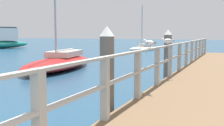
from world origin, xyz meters
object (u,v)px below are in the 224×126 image
object	(u,v)px
boat_1	(59,62)
boat_6	(143,48)
seagull_background	(168,41)
dock_piling_far	(168,56)
seagull_foreground	(149,43)
dock_piling_near	(107,76)

from	to	relation	value
boat_1	boat_6	size ratio (longest dim) A/B	1.52
seagull_background	boat_6	xyz separation A→B (m)	(-7.02, 19.57, -1.32)
dock_piling_far	seagull_foreground	size ratio (longest dim) A/B	4.75
dock_piling_far	seagull_background	xyz separation A→B (m)	(0.37, -1.70, 0.61)
seagull_foreground	seagull_background	distance (m)	1.97
dock_piling_far	seagull_foreground	distance (m)	3.74
boat_1	boat_6	xyz separation A→B (m)	(-0.68, 16.24, -0.07)
dock_piling_near	boat_6	size ratio (longest dim) A/B	0.42
seagull_background	boat_1	bearing A→B (deg)	21.42
dock_piling_far	seagull_foreground	bearing A→B (deg)	-84.19
seagull_background	dock_piling_far	bearing A→B (deg)	-28.52
seagull_background	boat_1	world-z (taller)	boat_1
boat_1	boat_6	distance (m)	16.26
boat_6	dock_piling_far	bearing A→B (deg)	129.17
seagull_background	boat_6	size ratio (longest dim) A/B	0.08
dock_piling_near	boat_6	bearing A→B (deg)	106.04
seagull_background	boat_6	bearing A→B (deg)	-21.19
dock_piling_far	seagull_background	size ratio (longest dim) A/B	5.07
dock_piling_near	dock_piling_far	distance (m)	5.24
seagull_foreground	boat_1	xyz separation A→B (m)	(-6.34, 5.29, -1.25)
dock_piling_near	boat_1	bearing A→B (deg)	130.98
dock_piling_near	boat_1	world-z (taller)	boat_1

